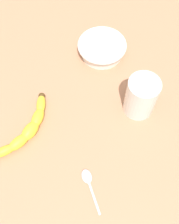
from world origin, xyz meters
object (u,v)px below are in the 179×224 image
object	(u,v)px
ceramic_bowl	(102,48)
smoothie_glass	(141,97)
banana	(27,129)
teaspoon	(88,179)

from	to	relation	value
ceramic_bowl	smoothie_glass	bearing A→B (deg)	-102.13
banana	smoothie_glass	size ratio (longest dim) A/B	1.79
teaspoon	ceramic_bowl	bearing A→B (deg)	-25.23
banana	teaspoon	bearing A→B (deg)	-97.69
banana	ceramic_bowl	size ratio (longest dim) A/B	1.43
banana	ceramic_bowl	distance (cm)	33.05
ceramic_bowl	teaspoon	distance (cm)	39.32
smoothie_glass	teaspoon	xyz separation A→B (cm)	(-23.14, -6.94, -5.20)
smoothie_glass	ceramic_bowl	xyz separation A→B (cm)	(4.50, 20.92, -2.88)
smoothie_glass	ceramic_bowl	bearing A→B (deg)	77.87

